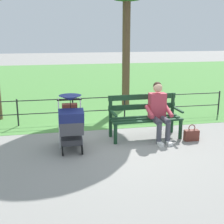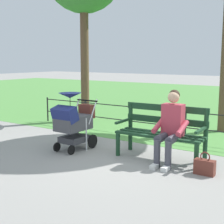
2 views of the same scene
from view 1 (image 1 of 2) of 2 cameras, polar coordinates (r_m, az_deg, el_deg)
ground_plane at (r=6.86m, az=-0.31°, el=-5.30°), size 60.00×60.00×0.00m
grass_lawn at (r=15.36m, az=-6.65°, el=5.77°), size 40.00×16.00×0.01m
park_bench at (r=7.00m, az=6.02°, el=-0.46°), size 1.61×0.64×0.96m
person_on_bench at (r=6.84m, az=8.66°, el=0.40°), size 0.54×0.74×1.28m
stroller at (r=6.20m, az=-7.61°, el=-1.84°), size 0.52×0.90×1.15m
handbag at (r=7.05m, az=14.48°, el=-4.12°), size 0.32×0.14×0.37m
park_fence at (r=8.21m, az=-2.39°, el=1.08°), size 7.03×0.04×0.70m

